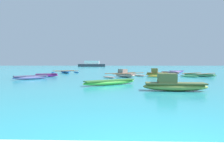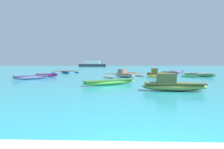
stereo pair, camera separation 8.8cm
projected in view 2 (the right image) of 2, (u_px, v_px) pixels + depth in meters
The scene contains 11 objects.
moored_boat_0 at pixel (157, 74), 22.11m from camera, with size 2.60×4.06×0.89m.
moored_boat_1 at pixel (31, 77), 17.91m from camera, with size 2.58×2.60×0.36m.
moored_boat_2 at pixel (110, 82), 13.32m from camera, with size 3.61×2.76×0.34m.
moored_boat_3 at pixel (170, 73), 25.88m from camera, with size 2.16×2.45×0.37m.
moored_boat_4 at pixel (65, 72), 29.24m from camera, with size 4.14×3.73×0.37m.
moored_boat_5 at pixel (173, 85), 10.43m from camera, with size 3.38×1.06×0.91m.
moored_boat_6 at pixel (199, 75), 21.79m from camera, with size 4.43×4.16×0.38m.
moored_boat_7 at pixel (47, 75), 21.17m from camera, with size 2.41×1.20×0.35m.
moored_boat_8 at pixel (125, 74), 20.71m from camera, with size 4.57×4.41×0.85m.
moored_boat_9 at pixel (177, 72), 29.62m from camera, with size 2.66×1.73×0.37m.
distant_ferry at pixel (92, 64), 84.69m from camera, with size 11.35×2.50×2.50m.
Camera 2 is at (-0.84, -2.33, 1.45)m, focal length 32.00 mm.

